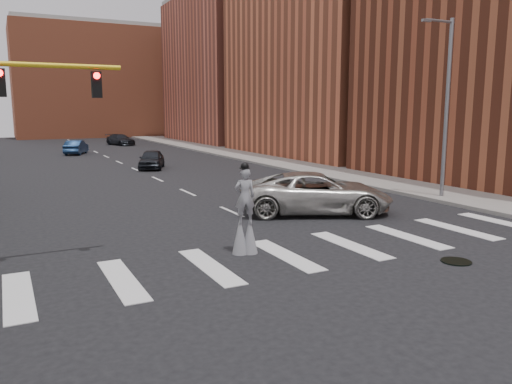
# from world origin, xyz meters

# --- Properties ---
(ground_plane) EXTENTS (160.00, 160.00, 0.00)m
(ground_plane) POSITION_xyz_m (0.00, 0.00, 0.00)
(ground_plane) COLOR black
(ground_plane) RESTS_ON ground
(sidewalk_right) EXTENTS (5.00, 90.00, 0.18)m
(sidewalk_right) POSITION_xyz_m (12.50, 25.00, 0.09)
(sidewalk_right) COLOR gray
(sidewalk_right) RESTS_ON ground
(manhole) EXTENTS (0.90, 0.90, 0.04)m
(manhole) POSITION_xyz_m (3.00, -2.00, 0.02)
(manhole) COLOR black
(manhole) RESTS_ON ground
(building_mid) EXTENTS (16.00, 22.00, 24.00)m
(building_mid) POSITION_xyz_m (22.00, 30.00, 12.00)
(building_mid) COLOR #BE5D3B
(building_mid) RESTS_ON ground
(building_far) EXTENTS (16.00, 22.00, 20.00)m
(building_far) POSITION_xyz_m (22.00, 54.00, 10.00)
(building_far) COLOR #BA5A44
(building_far) RESTS_ON ground
(building_backdrop) EXTENTS (26.00, 14.00, 18.00)m
(building_backdrop) POSITION_xyz_m (6.00, 78.00, 9.00)
(building_backdrop) COLOR #BE5D3B
(building_backdrop) RESTS_ON ground
(streetlight) EXTENTS (2.05, 0.20, 9.00)m
(streetlight) POSITION_xyz_m (10.90, 6.00, 4.90)
(streetlight) COLOR slate
(streetlight) RESTS_ON ground
(stilt_performer) EXTENTS (0.83, 0.60, 2.96)m
(stilt_performer) POSITION_xyz_m (-2.33, 1.77, 1.18)
(stilt_performer) COLOR #382616
(stilt_performer) RESTS_ON ground
(suv_crossing) EXTENTS (7.28, 5.63, 1.84)m
(suv_crossing) POSITION_xyz_m (3.27, 6.01, 0.92)
(suv_crossing) COLOR #BAB8B0
(suv_crossing) RESTS_ON ground
(car_near) EXTENTS (3.22, 4.67, 1.48)m
(car_near) POSITION_xyz_m (1.28, 26.03, 0.74)
(car_near) COLOR black
(car_near) RESTS_ON ground
(car_mid) EXTENTS (3.03, 4.64, 1.44)m
(car_mid) POSITION_xyz_m (-2.25, 42.00, 0.72)
(car_mid) COLOR navy
(car_mid) RESTS_ON ground
(car_far) EXTENTS (3.37, 5.22, 1.41)m
(car_far) POSITION_xyz_m (4.67, 53.30, 0.70)
(car_far) COLOR black
(car_far) RESTS_ON ground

